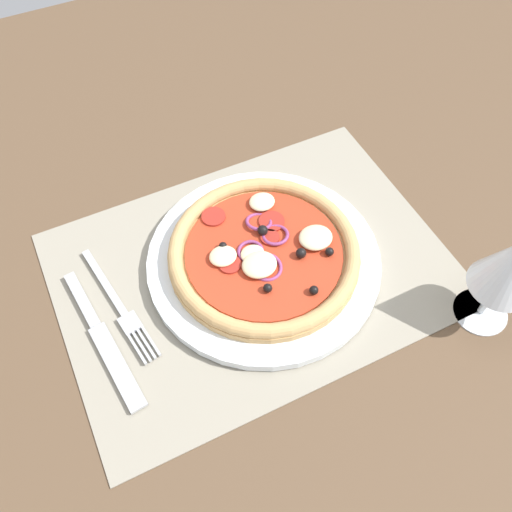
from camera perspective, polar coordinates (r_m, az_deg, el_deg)
The scene contains 7 objects.
ground_plane at distance 69.60cm, azimuth -0.35°, elevation -1.95°, with size 190.00×140.00×2.40cm, color brown.
placemat at distance 68.43cm, azimuth -0.35°, elevation -1.31°, with size 47.76×34.60×0.40cm, color gray.
plate at distance 68.26cm, azimuth 0.73°, elevation -0.29°, with size 29.11×29.11×1.25cm, color white.
pizza at distance 66.86cm, azimuth 0.78°, elevation 0.57°, with size 23.67×23.67×2.63cm.
fork at distance 66.90cm, azimuth -13.93°, elevation -5.37°, with size 4.24×18.02×0.44cm.
knife at distance 65.50cm, azimuth -15.75°, elevation -8.31°, with size 3.97×20.06×0.62cm.
wine_glass at distance 62.79cm, azimuth 25.22°, elevation -0.94°, with size 7.20×7.20×14.90cm.
Camera 1 is at (16.09, 34.09, 57.31)cm, focal length 38.24 mm.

